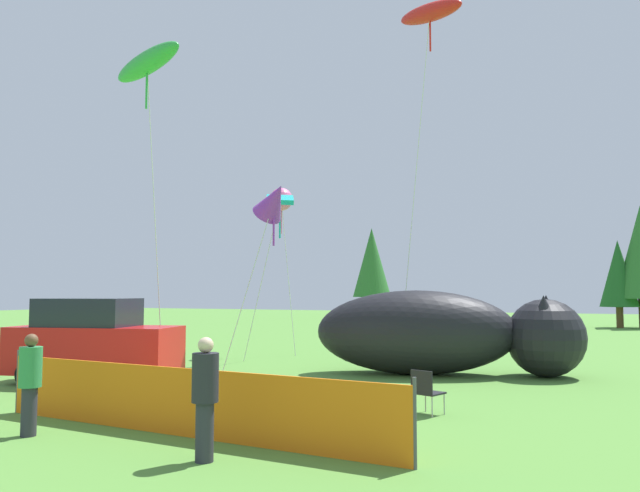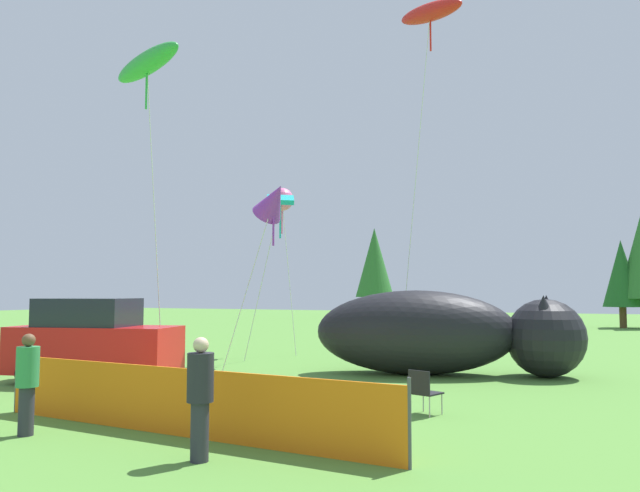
{
  "view_description": "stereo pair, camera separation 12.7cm",
  "coord_description": "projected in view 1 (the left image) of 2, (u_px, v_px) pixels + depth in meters",
  "views": [
    {
      "loc": [
        6.74,
        -11.72,
        2.3
      ],
      "look_at": [
        -0.75,
        5.62,
        3.69
      ],
      "focal_mm": 35.0,
      "sensor_mm": 36.0,
      "label": 1
    },
    {
      "loc": [
        6.86,
        -11.67,
        2.3
      ],
      "look_at": [
        -0.75,
        5.62,
        3.69
      ],
      "focal_mm": 35.0,
      "sensor_mm": 36.0,
      "label": 2
    }
  ],
  "objects": [
    {
      "name": "horizon_tree_mid",
      "position": [
        618.0,
        274.0,
        40.01
      ],
      "size": [
        2.36,
        2.36,
        5.63
      ],
      "color": "brown",
      "rests_on": "ground"
    },
    {
      "name": "kite_red_lizard",
      "position": [
        430.0,
        14.0,
        20.42
      ],
      "size": [
        2.81,
        2.13,
        12.02
      ],
      "color": "silver",
      "rests_on": "ground"
    },
    {
      "name": "spectator_in_blue_shirt",
      "position": [
        30.0,
        380.0,
        10.0
      ],
      "size": [
        0.35,
        0.35,
        1.62
      ],
      "color": "#2D2D38",
      "rests_on": "ground"
    },
    {
      "name": "safety_fence",
      "position": [
        178.0,
        401.0,
        10.01
      ],
      "size": [
        8.02,
        0.77,
        1.18
      ],
      "rotation": [
        0.0,
        0.0,
        -0.09
      ],
      "color": "orange",
      "rests_on": "ground"
    },
    {
      "name": "ground_plane",
      "position": [
        248.0,
        400.0,
        13.23
      ],
      "size": [
        120.0,
        120.0,
        0.0
      ],
      "primitive_type": "plane",
      "color": "#548C38"
    },
    {
      "name": "spectator_in_black_shirt",
      "position": [
        205.0,
        393.0,
        8.5
      ],
      "size": [
        0.37,
        0.37,
        1.68
      ],
      "color": "#2D2D38",
      "rests_on": "ground"
    },
    {
      "name": "kite_purple_delta",
      "position": [
        274.0,
        201.0,
        17.78
      ],
      "size": [
        1.86,
        1.76,
        5.59
      ],
      "color": "silver",
      "rests_on": "ground"
    },
    {
      "name": "kite_pink_octopus",
      "position": [
        281.0,
        200.0,
        23.41
      ],
      "size": [
        1.17,
        0.86,
        6.2
      ],
      "color": "silver",
      "rests_on": "ground"
    },
    {
      "name": "horizon_tree_west",
      "position": [
        372.0,
        263.0,
        53.69
      ],
      "size": [
        3.27,
        3.27,
        7.81
      ],
      "color": "brown",
      "rests_on": "ground"
    },
    {
      "name": "folding_chair",
      "position": [
        426.0,
        389.0,
        11.64
      ],
      "size": [
        0.62,
        0.62,
        0.84
      ],
      "rotation": [
        0.0,
        0.0,
        1.23
      ],
      "color": "black",
      "rests_on": "ground"
    },
    {
      "name": "parked_car",
      "position": [
        93.0,
        342.0,
        15.76
      ],
      "size": [
        4.43,
        2.51,
        2.13
      ],
      "rotation": [
        0.0,
        0.0,
        0.22
      ],
      "color": "red",
      "rests_on": "ground"
    },
    {
      "name": "inflatable_cat",
      "position": [
        442.0,
        336.0,
        17.3
      ],
      "size": [
        7.41,
        3.73,
        2.34
      ],
      "rotation": [
        0.0,
        0.0,
        0.25
      ],
      "color": "black",
      "rests_on": "ground"
    },
    {
      "name": "kite_teal_diamond",
      "position": [
        280.0,
        202.0,
        20.83
      ],
      "size": [
        1.81,
        1.22,
        5.62
      ],
      "color": "silver",
      "rests_on": "ground"
    },
    {
      "name": "kite_green_fish",
      "position": [
        147.0,
        64.0,
        17.32
      ],
      "size": [
        3.05,
        1.66,
        9.16
      ],
      "color": "silver",
      "rests_on": "ground"
    }
  ]
}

